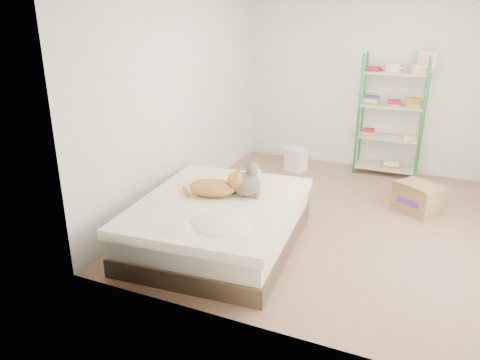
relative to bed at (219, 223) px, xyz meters
The scene contains 7 objects.
room 1.76m from the bed, 47.57° to the left, with size 3.81×4.21×2.61m.
bed is the anchor object (origin of this frame).
orange_cat 0.38m from the bed, 141.60° to the left, with size 0.57×0.31×0.23m, color #D48841, non-canonical shape.
grey_cat 0.53m from the bed, 50.03° to the left, with size 0.27×0.32×0.37m, color gray, non-canonical shape.
shelf_unit 3.24m from the bed, 66.72° to the left, with size 0.91×0.36×1.74m.
cardboard_box 2.47m from the bed, 43.64° to the left, with size 0.62×0.65×0.39m.
white_bin 2.55m from the bed, 89.80° to the left, with size 0.37×0.35×0.34m.
Camera 1 is at (0.99, -4.85, 2.30)m, focal length 35.00 mm.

